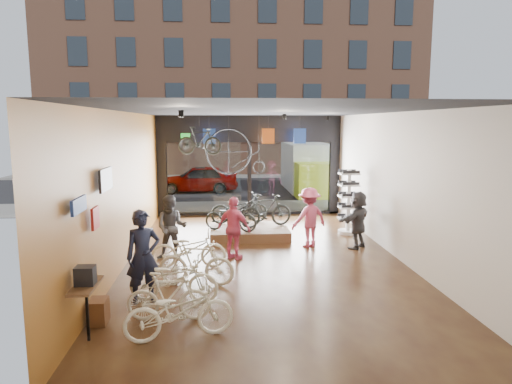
{
  "coord_description": "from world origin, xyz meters",
  "views": [
    {
      "loc": [
        -1.1,
        -11.43,
        3.5
      ],
      "look_at": [
        -0.1,
        1.4,
        1.57
      ],
      "focal_mm": 32.0,
      "sensor_mm": 36.0,
      "label": 1
    }
  ],
  "objects": [
    {
      "name": "street_road",
      "position": [
        0.0,
        15.0,
        -0.01
      ],
      "size": [
        30.0,
        18.0,
        0.02
      ],
      "primitive_type": "cube",
      "color": "black",
      "rests_on": "ground"
    },
    {
      "name": "sidewalk_near",
      "position": [
        0.0,
        7.2,
        0.06
      ],
      "size": [
        30.0,
        2.4,
        0.12
      ],
      "primitive_type": "cube",
      "color": "slate",
      "rests_on": "ground"
    },
    {
      "name": "ground_plane",
      "position": [
        0.0,
        0.0,
        -0.02
      ],
      "size": [
        7.0,
        12.0,
        0.04
      ],
      "primitive_type": "cube",
      "color": "black",
      "rests_on": "ground"
    },
    {
      "name": "floor_bike_4",
      "position": [
        -1.9,
        -0.56,
        0.48
      ],
      "size": [
        1.82,
        0.64,
        0.95
      ],
      "primitive_type": "imported",
      "rotation": [
        0.0,
        0.0,
        1.57
      ],
      "color": "beige",
      "rests_on": "ground_plane"
    },
    {
      "name": "display_bike_mid",
      "position": [
        0.29,
        2.46,
        0.82
      ],
      "size": [
        1.8,
        1.03,
        1.04
      ],
      "primitive_type": "imported",
      "rotation": [
        0.0,
        0.0,
        1.9
      ],
      "color": "black",
      "rests_on": "display_platform"
    },
    {
      "name": "wall_left",
      "position": [
        -3.52,
        0.0,
        1.9
      ],
      "size": [
        0.04,
        12.0,
        3.8
      ],
      "primitive_type": "cube",
      "color": "#9D5522",
      "rests_on": "ground"
    },
    {
      "name": "display_bike_right",
      "position": [
        -0.52,
        3.09,
        0.79
      ],
      "size": [
        1.93,
        0.91,
        0.98
      ],
      "primitive_type": "imported",
      "rotation": [
        0.0,
        0.0,
        1.72
      ],
      "color": "black",
      "rests_on": "display_platform"
    },
    {
      "name": "floor_bike_2",
      "position": [
        -2.05,
        -2.7,
        0.47
      ],
      "size": [
        1.87,
        0.91,
        0.94
      ],
      "primitive_type": "imported",
      "rotation": [
        0.0,
        0.0,
        1.41
      ],
      "color": "beige",
      "rests_on": "ground_plane"
    },
    {
      "name": "box_truck",
      "position": [
        3.37,
        11.0,
        1.24
      ],
      "size": [
        2.11,
        6.32,
        2.49
      ],
      "primitive_type": null,
      "color": "silver",
      "rests_on": "street_road"
    },
    {
      "name": "sunglasses_rack",
      "position": [
        2.95,
        2.61,
        1.04
      ],
      "size": [
        0.69,
        0.6,
        2.07
      ],
      "primitive_type": null,
      "rotation": [
        0.0,
        0.0,
        0.18
      ],
      "color": "white",
      "rests_on": "ground_plane"
    },
    {
      "name": "storefront",
      "position": [
        0.0,
        6.0,
        1.9
      ],
      "size": [
        7.0,
        0.26,
        3.8
      ],
      "primitive_type": null,
      "color": "black",
      "rests_on": "ground"
    },
    {
      "name": "ceiling",
      "position": [
        0.0,
        0.0,
        3.82
      ],
      "size": [
        7.0,
        12.0,
        0.04
      ],
      "primitive_type": "cube",
      "color": "black",
      "rests_on": "ground"
    },
    {
      "name": "hung_bike",
      "position": [
        -1.81,
        4.2,
        2.93
      ],
      "size": [
        1.64,
        0.96,
        0.95
      ],
      "primitive_type": "imported",
      "rotation": [
        0.0,
        0.0,
        1.22
      ],
      "color": "black",
      "rests_on": "ceiling"
    },
    {
      "name": "sidewalk_far",
      "position": [
        0.0,
        19.0,
        0.06
      ],
      "size": [
        30.0,
        2.0,
        0.12
      ],
      "primitive_type": "cube",
      "color": "slate",
      "rests_on": "ground"
    },
    {
      "name": "opposite_building",
      "position": [
        0.0,
        21.5,
        7.0
      ],
      "size": [
        26.0,
        5.0,
        14.0
      ],
      "primitive_type": "cube",
      "color": "brown",
      "rests_on": "ground"
    },
    {
      "name": "jersey_left",
      "position": [
        -1.5,
        5.2,
        3.05
      ],
      "size": [
        0.45,
        0.03,
        0.55
      ],
      "primitive_type": "cube",
      "color": "#1E3F99",
      "rests_on": "ceiling"
    },
    {
      "name": "wall_merch",
      "position": [
        -3.38,
        -3.5,
        1.3
      ],
      "size": [
        0.4,
        2.4,
        2.6
      ],
      "primitive_type": null,
      "color": "navy",
      "rests_on": "wall_left"
    },
    {
      "name": "wall_right",
      "position": [
        3.52,
        0.0,
        1.9
      ],
      "size": [
        0.04,
        12.0,
        3.8
      ],
      "primitive_type": "cube",
      "color": "beige",
      "rests_on": "ground"
    },
    {
      "name": "exit_sign",
      "position": [
        -2.4,
        5.88,
        3.05
      ],
      "size": [
        0.35,
        0.06,
        0.18
      ],
      "primitive_type": "cube",
      "color": "#198C26",
      "rests_on": "storefront"
    },
    {
      "name": "wall_back",
      "position": [
        0.0,
        -6.02,
        1.9
      ],
      "size": [
        7.0,
        0.04,
        3.8
      ],
      "primitive_type": "cube",
      "color": "beige",
      "rests_on": "ground"
    },
    {
      "name": "customer_0",
      "position": [
        -2.64,
        -2.64,
        0.93
      ],
      "size": [
        0.79,
        0.65,
        1.85
      ],
      "primitive_type": "imported",
      "rotation": [
        0.0,
        0.0,
        0.35
      ],
      "color": "#161C33",
      "rests_on": "ground_plane"
    },
    {
      "name": "display_platform",
      "position": [
        -0.23,
        2.43,
        0.15
      ],
      "size": [
        2.4,
        1.8,
        0.3
      ],
      "primitive_type": "cube",
      "color": "#50371B",
      "rests_on": "ground_plane"
    },
    {
      "name": "floor_bike_0",
      "position": [
        -1.8,
        -4.29,
        0.47
      ],
      "size": [
        1.89,
        0.99,
        0.94
      ],
      "primitive_type": "imported",
      "rotation": [
        0.0,
        0.0,
        1.79
      ],
      "color": "beige",
      "rests_on": "ground_plane"
    },
    {
      "name": "jersey_mid",
      "position": [
        0.64,
        5.2,
        3.05
      ],
      "size": [
        0.45,
        0.03,
        0.55
      ],
      "primitive_type": "cube",
      "color": "#CC5919",
      "rests_on": "ceiling"
    },
    {
      "name": "floor_bike_3",
      "position": [
        -1.66,
        -1.79,
        0.51
      ],
      "size": [
        1.74,
        0.79,
        1.01
      ],
      "primitive_type": "imported",
      "rotation": [
        0.0,
        0.0,
        1.38
      ],
      "color": "beige",
      "rests_on": "ground_plane"
    },
    {
      "name": "customer_3",
      "position": [
        1.4,
        1.13,
        0.86
      ],
      "size": [
        1.27,
        1.02,
        1.71
      ],
      "primitive_type": "imported",
      "rotation": [
        0.0,
        0.0,
        3.54
      ],
      "color": "#CC4C72",
      "rests_on": "ground_plane"
    },
    {
      "name": "street_car",
      "position": [
        -2.26,
        12.0,
        0.69
      ],
      "size": [
        4.05,
        1.63,
        1.38
      ],
      "primitive_type": "imported",
      "rotation": [
        0.0,
        0.0,
        -1.57
      ],
      "color": "gray",
      "rests_on": "street_road"
    },
    {
      "name": "jersey_right",
      "position": [
        1.81,
        5.2,
        3.05
      ],
      "size": [
        0.45,
        0.03,
        0.55
      ],
      "primitive_type": "cube",
      "color": "#1E3F99",
      "rests_on": "ceiling"
    },
    {
      "name": "customer_1",
      "position": [
        -2.39,
        0.23,
        0.84
      ],
      "size": [
        0.86,
        0.69,
        1.68
      ],
      "primitive_type": "imported",
      "rotation": [
        0.0,
        0.0,
        -0.07
      ],
      "color": "#3F3F44",
      "rests_on": "ground_plane"
    },
    {
      "name": "floor_bike_1",
      "position": [
        -2.05,
        -3.57,
        0.45
      ],
      "size": [
        1.52,
        0.49,
        0.9
      ],
      "primitive_type": "imported",
      "rotation": [
        0.0,
        0.0,
        1.53
      ],
      "color": "beige",
      "rests_on": "ground_plane"
    },
    {
      "name": "display_bike_left",
      "position": [
        -0.82,
        2.0,
        0.73
      ],
      "size": [
        1.72,
        1.1,
        0.85
      ],
      "primitive_type": "imported",
      "rotation": [
        0.0,
        0.0,
        1.21
      ],
      "color": "black",
      "rests_on": "display_platform"
    },
    {
      "name": "customer_5",
      "position": [
        2.75,
        0.92,
        0.81
      ],
      "size": [
        1.38,
        1.43,
        1.63
      ],
      "primitive_type": "imported",
      "rotation": [
        0.0,
        0.0,
        3.96
      ],
      "color": "#3F3F44",
      "rests_on": "ground_plane"
    },
    {
      "name": "penny_farthing",
      "position": [
        -0.49,
        4.3,
        2.5
      ],
      "size": [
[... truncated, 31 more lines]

